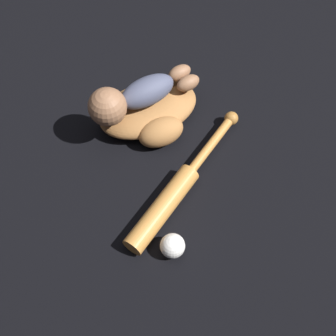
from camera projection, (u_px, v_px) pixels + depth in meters
ground_plane at (147, 131)px, 1.53m from camera, size 6.00×6.00×0.00m
baseball_glove at (150, 113)px, 1.52m from camera, size 0.37×0.29×0.09m
baby_figure at (133, 97)px, 1.43m from camera, size 0.38×0.13×0.12m
baseball_bat at (174, 193)px, 1.38m from camera, size 0.54×0.24×0.06m
baseball at (173, 246)px, 1.29m from camera, size 0.07×0.07×0.07m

